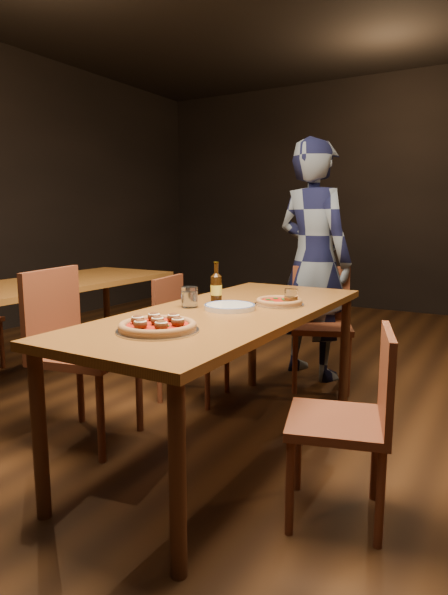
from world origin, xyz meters
The scene contains 15 objects.
ground centered at (0.00, 0.00, 0.00)m, with size 9.00×9.00×0.00m, color black.
room_shell centered at (0.00, 0.00, 1.86)m, with size 9.00×9.00×9.00m.
table_main centered at (0.00, 0.00, 0.68)m, with size 0.80×2.00×0.75m.
table_left centered at (-1.70, 0.30, 0.68)m, with size 0.80×2.00×0.75m.
chair_main_nw centered at (-0.70, -0.32, 0.49)m, with size 0.46×0.46×0.99m, color brown, non-canonical shape.
chair_main_sw centered at (-0.57, 0.52, 0.43)m, with size 0.40×0.40×0.86m, color brown, non-canonical shape.
chair_main_e centered at (0.69, -0.33, 0.42)m, with size 0.39×0.39×0.83m, color brown, non-canonical shape.
chair_end centered at (0.10, 1.17, 0.45)m, with size 0.42×0.42×0.90m, color brown, non-canonical shape.
pizza_meatball centered at (-0.02, -0.58, 0.77)m, with size 0.35×0.35×0.06m.
pizza_margherita centered at (0.17, 0.26, 0.77)m, with size 0.27×0.27×0.04m.
plate_stack centered at (0.00, 0.01, 0.76)m, with size 0.26×0.26×0.03m, color white.
beer_bottle centered at (-0.15, 0.13, 0.83)m, with size 0.06×0.06×0.22m.
water_glass centered at (-0.21, -0.05, 0.80)m, with size 0.09×0.09×0.11m, color white.
amber_glass centered at (0.23, 0.27, 0.80)m, with size 0.07×0.07×0.09m, color #8E4E10.
diner centered at (-0.06, 1.40, 0.89)m, with size 0.65×0.43×1.79m, color black.
Camera 1 is at (1.25, -2.19, 1.23)m, focal length 30.00 mm.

